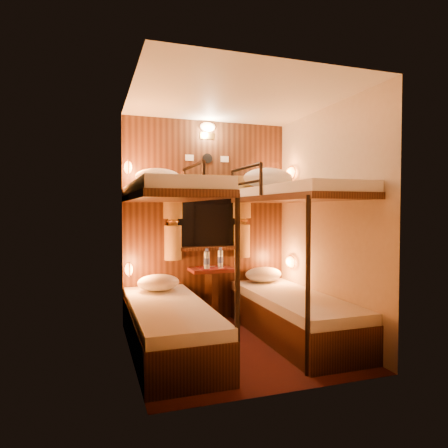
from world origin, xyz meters
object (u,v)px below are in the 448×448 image
object	(u,v)px
bunk_right	(293,284)
bottle_right	(220,259)
table	(211,288)
bunk_left	(169,292)
bottle_left	(207,260)

from	to	relation	value
bunk_right	bottle_right	world-z (taller)	bunk_right
bunk_right	table	distance (m)	1.02
bunk_left	bottle_left	bearing A→B (deg)	51.33
table	bunk_left	bearing A→B (deg)	-129.67
bunk_left	bottle_right	bearing A→B (deg)	46.32
bunk_left	bunk_right	distance (m)	1.30
bunk_left	table	size ratio (longest dim) A/B	2.90
table	bottle_right	bearing A→B (deg)	9.99
table	bottle_right	size ratio (longest dim) A/B	2.76
bunk_left	table	world-z (taller)	bunk_left
bunk_right	bunk_left	bearing A→B (deg)	180.00
bottle_left	bunk_left	bearing A→B (deg)	-128.67
bunk_left	bunk_right	world-z (taller)	same
bunk_left	bottle_left	size ratio (longest dim) A/B	7.98
table	bottle_left	distance (m)	0.35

